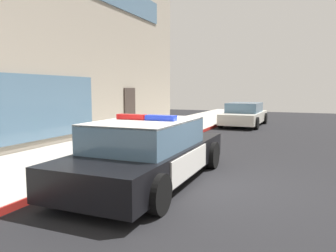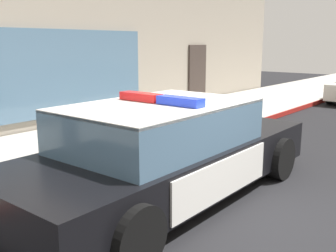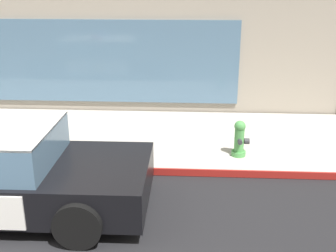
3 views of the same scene
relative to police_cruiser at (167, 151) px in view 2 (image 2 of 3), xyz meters
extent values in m
plane|color=black|center=(0.38, -1.24, -0.68)|extent=(48.00, 48.00, 0.00)
cube|color=#B2ADA3|center=(0.38, 3.06, -0.61)|extent=(48.00, 3.46, 0.15)
cube|color=maroon|center=(0.38, 1.32, -0.61)|extent=(28.80, 0.04, 0.14)
cube|color=#382D28|center=(7.53, 4.81, 0.37)|extent=(1.00, 0.08, 2.10)
cube|color=black|center=(0.06, 0.00, -0.18)|extent=(5.16, 1.96, 0.60)
cube|color=silver|center=(1.71, 0.02, -0.02)|extent=(1.77, 1.89, 0.05)
cube|color=silver|center=(-1.74, -0.02, -0.02)|extent=(1.46, 1.89, 0.05)
cube|color=silver|center=(-0.05, 0.97, -0.18)|extent=(2.16, 0.05, 0.51)
cube|color=silver|center=(-0.03, -0.97, -0.18)|extent=(2.16, 0.05, 0.51)
cube|color=yellow|center=(-0.05, 0.98, -0.18)|extent=(0.22, 0.01, 0.26)
cube|color=slate|center=(-0.14, 0.00, 0.39)|extent=(2.69, 1.75, 0.60)
cube|color=silver|center=(-0.14, 0.00, 0.68)|extent=(2.69, 1.75, 0.04)
cube|color=red|center=(-0.15, 0.34, 0.76)|extent=(0.21, 0.65, 0.11)
cube|color=blue|center=(-0.14, -0.35, 0.76)|extent=(0.21, 0.65, 0.11)
cylinder|color=black|center=(1.75, 0.97, -0.34)|extent=(0.68, 0.23, 0.68)
cylinder|color=black|center=(1.77, -0.94, -0.34)|extent=(0.68, 0.23, 0.68)
cylinder|color=black|center=(-1.64, 0.94, -0.34)|extent=(0.68, 0.23, 0.68)
cylinder|color=black|center=(-1.63, -0.97, -0.34)|extent=(0.68, 0.23, 0.68)
cylinder|color=#4C994C|center=(4.22, 1.99, -0.48)|extent=(0.28, 0.28, 0.10)
cylinder|color=#4C994C|center=(4.22, 1.99, -0.21)|extent=(0.19, 0.19, 0.45)
sphere|color=#4C994C|center=(4.22, 1.99, 0.09)|extent=(0.22, 0.22, 0.22)
cylinder|color=#333338|center=(4.22, 1.99, 0.16)|extent=(0.06, 0.06, 0.05)
cylinder|color=#333338|center=(4.22, 1.85, -0.18)|extent=(0.09, 0.10, 0.09)
cylinder|color=#333338|center=(4.22, 2.14, -0.18)|extent=(0.09, 0.10, 0.09)
cylinder|color=#333338|center=(4.37, 1.99, -0.22)|extent=(0.10, 0.12, 0.12)
cylinder|color=black|center=(10.56, 1.02, -0.36)|extent=(0.64, 0.21, 0.64)
camera|label=1|loc=(-6.23, -3.11, 1.34)|focal=34.60mm
camera|label=2|loc=(-4.13, -3.42, 1.50)|focal=42.19mm
camera|label=3|loc=(3.27, -5.80, 2.84)|focal=45.32mm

